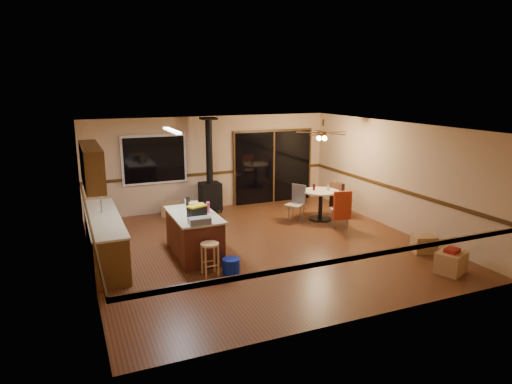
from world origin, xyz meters
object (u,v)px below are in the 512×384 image
bar_stool (210,259)px  box_corner_b (424,244)px  blue_bucket (231,266)px  box_corner_a (451,262)px  kitchen_island (194,235)px  chair_near (342,205)px  toolbox_grey (200,221)px  wood_stove (210,186)px  chair_left (297,199)px  box_under_window (171,209)px  dining_table (321,200)px  toolbox_black (197,212)px  chair_right (338,195)px

bar_stool → box_corner_b: (4.49, -0.62, -0.13)m
blue_bucket → box_corner_a: box_corner_a is taller
kitchen_island → bar_stool: (0.00, -1.05, -0.14)m
blue_bucket → chair_near: 3.72m
toolbox_grey → box_corner_a: bearing=-25.0°
wood_stove → chair_left: bearing=-42.6°
bar_stool → box_under_window: 4.15m
kitchen_island → box_corner_a: 4.99m
wood_stove → box_corner_b: bearing=-55.9°
dining_table → chair_left: size_ratio=1.68×
bar_stool → box_corner_a: 4.50m
toolbox_grey → box_corner_b: bearing=-11.9°
dining_table → toolbox_black: bearing=-158.6°
box_under_window → blue_bucket: bearing=-87.6°
toolbox_black → chair_right: (4.22, 1.46, -0.40)m
wood_stove → box_corner_a: 6.46m
chair_near → box_corner_a: bearing=-82.5°
bar_stool → blue_bucket: (0.39, -0.05, -0.17)m
dining_table → chair_right: 0.52m
dining_table → box_corner_a: dining_table is taller
box_under_window → box_corner_b: bearing=-48.1°
toolbox_grey → kitchen_island: bearing=83.8°
kitchen_island → chair_left: size_ratio=3.04×
bar_stool → chair_right: 4.83m
blue_bucket → box_corner_b: 4.14m
chair_left → chair_near: 1.24m
blue_bucket → box_under_window: (-0.18, 4.20, 0.05)m
wood_stove → toolbox_black: size_ratio=6.98×
wood_stove → chair_near: size_ratio=3.60×
kitchen_island → chair_near: chair_near is taller
blue_bucket → box_corner_b: size_ratio=0.74×
chair_near → chair_left: bearing=123.2°
wood_stove → chair_near: wood_stove is taller
blue_bucket → dining_table: 4.08m
chair_near → blue_bucket: bearing=-156.7°
chair_right → box_corner_a: chair_right is taller
box_under_window → box_corner_b: (4.28, -4.77, -0.01)m
kitchen_island → box_under_window: (0.22, 3.09, -0.27)m
wood_stove → box_under_window: (-1.08, 0.04, -0.54)m
toolbox_grey → blue_bucket: (0.47, -0.39, -0.82)m
toolbox_grey → box_under_window: size_ratio=0.86×
kitchen_island → chair_near: bearing=5.3°
blue_bucket → box_corner_a: size_ratio=0.63×
blue_bucket → chair_left: bearing=42.6°
chair_near → box_corner_b: chair_near is taller
kitchen_island → chair_right: size_ratio=2.40×
kitchen_island → bar_stool: kitchen_island is taller
bar_stool → chair_near: chair_near is taller
wood_stove → chair_right: bearing=-31.5°
blue_bucket → chair_right: size_ratio=0.48×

